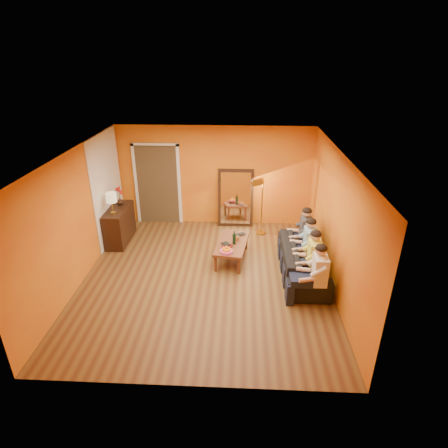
{
  "coord_description": "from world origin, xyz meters",
  "views": [
    {
      "loc": [
        0.7,
        -6.51,
        4.3
      ],
      "look_at": [
        0.35,
        0.5,
        1.0
      ],
      "focal_mm": 30.0,
      "sensor_mm": 36.0,
      "label": 1
    }
  ],
  "objects_px": {
    "floor_lamp": "(262,208)",
    "mirror_frame": "(236,198)",
    "person_far_right": "(306,233)",
    "coffee_table": "(232,251)",
    "laptop": "(240,235)",
    "wine_bottle": "(234,238)",
    "table_lamp": "(112,203)",
    "person_far_left": "(319,274)",
    "dog": "(306,268)",
    "vase": "(120,201)",
    "sofa": "(303,260)",
    "person_mid_right": "(310,245)",
    "tumbler": "(237,239)",
    "sideboard": "(120,225)"
  },
  "relations": [
    {
      "from": "table_lamp",
      "to": "tumbler",
      "type": "height_order",
      "value": "table_lamp"
    },
    {
      "from": "floor_lamp",
      "to": "person_far_left",
      "type": "relative_size",
      "value": 1.18
    },
    {
      "from": "person_far_right",
      "to": "vase",
      "type": "xyz_separation_m",
      "value": [
        -4.37,
        0.87,
        0.33
      ]
    },
    {
      "from": "tumbler",
      "to": "dog",
      "type": "bearing_deg",
      "value": -34.19
    },
    {
      "from": "mirror_frame",
      "to": "person_far_right",
      "type": "xyz_separation_m",
      "value": [
        1.58,
        -1.7,
        -0.15
      ]
    },
    {
      "from": "dog",
      "to": "wine_bottle",
      "type": "relative_size",
      "value": 2.04
    },
    {
      "from": "table_lamp",
      "to": "mirror_frame",
      "type": "bearing_deg",
      "value": 26.32
    },
    {
      "from": "table_lamp",
      "to": "wine_bottle",
      "type": "xyz_separation_m",
      "value": [
        2.8,
        -0.53,
        -0.53
      ]
    },
    {
      "from": "sideboard",
      "to": "dog",
      "type": "xyz_separation_m",
      "value": [
        4.25,
        -1.6,
        -0.11
      ]
    },
    {
      "from": "person_mid_right",
      "to": "person_far_right",
      "type": "bearing_deg",
      "value": 90.0
    },
    {
      "from": "floor_lamp",
      "to": "mirror_frame",
      "type": "bearing_deg",
      "value": 151.29
    },
    {
      "from": "mirror_frame",
      "to": "person_far_right",
      "type": "distance_m",
      "value": 2.33
    },
    {
      "from": "coffee_table",
      "to": "laptop",
      "type": "relative_size",
      "value": 4.1
    },
    {
      "from": "wine_bottle",
      "to": "sofa",
      "type": "bearing_deg",
      "value": -17.04
    },
    {
      "from": "laptop",
      "to": "person_far_left",
      "type": "bearing_deg",
      "value": -79.41
    },
    {
      "from": "person_mid_right",
      "to": "tumbler",
      "type": "relative_size",
      "value": 12.21
    },
    {
      "from": "mirror_frame",
      "to": "table_lamp",
      "type": "bearing_deg",
      "value": -153.68
    },
    {
      "from": "wine_bottle",
      "to": "vase",
      "type": "distance_m",
      "value": 3.02
    },
    {
      "from": "coffee_table",
      "to": "vase",
      "type": "bearing_deg",
      "value": 167.58
    },
    {
      "from": "coffee_table",
      "to": "person_far_left",
      "type": "height_order",
      "value": "person_far_left"
    },
    {
      "from": "mirror_frame",
      "to": "person_far_left",
      "type": "bearing_deg",
      "value": -64.77
    },
    {
      "from": "mirror_frame",
      "to": "sideboard",
      "type": "xyz_separation_m",
      "value": [
        -2.79,
        -1.08,
        -0.34
      ]
    },
    {
      "from": "coffee_table",
      "to": "wine_bottle",
      "type": "bearing_deg",
      "value": -36.85
    },
    {
      "from": "floor_lamp",
      "to": "dog",
      "type": "relative_size",
      "value": 2.27
    },
    {
      "from": "sideboard",
      "to": "table_lamp",
      "type": "height_order",
      "value": "table_lamp"
    },
    {
      "from": "vase",
      "to": "mirror_frame",
      "type": "bearing_deg",
      "value": 16.57
    },
    {
      "from": "person_far_left",
      "to": "tumbler",
      "type": "height_order",
      "value": "person_far_left"
    },
    {
      "from": "dog",
      "to": "tumbler",
      "type": "bearing_deg",
      "value": 138.32
    },
    {
      "from": "dog",
      "to": "mirror_frame",
      "type": "bearing_deg",
      "value": 111.1
    },
    {
      "from": "sideboard",
      "to": "sofa",
      "type": "bearing_deg",
      "value": -16.71
    },
    {
      "from": "mirror_frame",
      "to": "table_lamp",
      "type": "distance_m",
      "value": 3.13
    },
    {
      "from": "sofa",
      "to": "person_mid_right",
      "type": "xyz_separation_m",
      "value": [
        0.13,
        0.1,
        0.29
      ]
    },
    {
      "from": "coffee_table",
      "to": "tumbler",
      "type": "bearing_deg",
      "value": 53.15
    },
    {
      "from": "coffee_table",
      "to": "person_far_left",
      "type": "bearing_deg",
      "value": -34.48
    },
    {
      "from": "dog",
      "to": "laptop",
      "type": "relative_size",
      "value": 2.13
    },
    {
      "from": "floor_lamp",
      "to": "laptop",
      "type": "bearing_deg",
      "value": -107.89
    },
    {
      "from": "sofa",
      "to": "person_far_left",
      "type": "bearing_deg",
      "value": -172.59
    },
    {
      "from": "person_far_right",
      "to": "coffee_table",
      "type": "bearing_deg",
      "value": -174.42
    },
    {
      "from": "table_lamp",
      "to": "vase",
      "type": "relative_size",
      "value": 2.94
    },
    {
      "from": "laptop",
      "to": "vase",
      "type": "relative_size",
      "value": 1.72
    },
    {
      "from": "floor_lamp",
      "to": "dog",
      "type": "xyz_separation_m",
      "value": [
        0.8,
        -2.15,
        -0.4
      ]
    },
    {
      "from": "dog",
      "to": "wine_bottle",
      "type": "bearing_deg",
      "value": 144.61
    },
    {
      "from": "dog",
      "to": "tumbler",
      "type": "xyz_separation_m",
      "value": [
        -1.38,
        0.94,
        0.15
      ]
    },
    {
      "from": "sideboard",
      "to": "vase",
      "type": "height_order",
      "value": "vase"
    },
    {
      "from": "wine_bottle",
      "to": "laptop",
      "type": "height_order",
      "value": "wine_bottle"
    },
    {
      "from": "sofa",
      "to": "vase",
      "type": "distance_m",
      "value": 4.55
    },
    {
      "from": "wine_bottle",
      "to": "person_far_right",
      "type": "bearing_deg",
      "value": 7.56
    },
    {
      "from": "coffee_table",
      "to": "floor_lamp",
      "type": "height_order",
      "value": "floor_lamp"
    },
    {
      "from": "sofa",
      "to": "vase",
      "type": "xyz_separation_m",
      "value": [
        -4.24,
        1.52,
        0.62
      ]
    },
    {
      "from": "floor_lamp",
      "to": "laptop",
      "type": "height_order",
      "value": "floor_lamp"
    }
  ]
}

